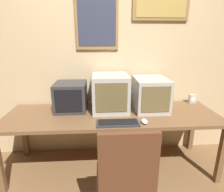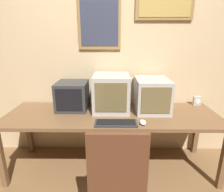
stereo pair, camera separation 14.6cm
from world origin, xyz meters
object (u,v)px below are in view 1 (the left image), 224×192
object	(u,v)px
keyboard_main	(118,123)
mouse_near_keyboard	(144,121)
desk_clock	(192,99)
monitor_center	(110,93)
monitor_left	(71,96)
monitor_right	(150,94)
office_chair	(125,189)

from	to	relation	value
keyboard_main	mouse_near_keyboard	distance (m)	0.26
desk_clock	monitor_center	bearing A→B (deg)	-171.62
monitor_left	monitor_right	distance (m)	0.92
keyboard_main	office_chair	distance (m)	0.61
keyboard_main	office_chair	bearing A→B (deg)	-89.64
monitor_left	monitor_right	size ratio (longest dim) A/B	0.80
mouse_near_keyboard	monitor_center	bearing A→B (deg)	128.10
desk_clock	monitor_left	bearing A→B (deg)	-174.87
office_chair	monitor_left	bearing A→B (deg)	117.84
monitor_center	desk_clock	world-z (taller)	monitor_center
monitor_left	monitor_right	bearing A→B (deg)	-1.87
office_chair	monitor_center	bearing A→B (deg)	93.30
desk_clock	monitor_right	bearing A→B (deg)	-164.57
monitor_center	desk_clock	size ratio (longest dim) A/B	4.00
mouse_near_keyboard	desk_clock	size ratio (longest dim) A/B	0.95
monitor_left	desk_clock	distance (m)	1.54
monitor_right	keyboard_main	distance (m)	0.60
mouse_near_keyboard	office_chair	size ratio (longest dim) A/B	0.11
monitor_left	desk_clock	world-z (taller)	monitor_left
keyboard_main	mouse_near_keyboard	bearing A→B (deg)	1.52
monitor_right	mouse_near_keyboard	distance (m)	0.45
monitor_right	desk_clock	world-z (taller)	monitor_right
monitor_center	monitor_right	bearing A→B (deg)	-1.16
keyboard_main	office_chair	xyz separation A→B (m)	(0.00, -0.54, -0.29)
monitor_left	mouse_near_keyboard	size ratio (longest dim) A/B	3.53
monitor_center	office_chair	xyz separation A→B (m)	(0.05, -0.95, -0.48)
monitor_right	office_chair	xyz separation A→B (m)	(-0.41, -0.94, -0.46)
mouse_near_keyboard	office_chair	distance (m)	0.67
monitor_center	keyboard_main	bearing A→B (deg)	-82.82
monitor_center	keyboard_main	distance (m)	0.45
monitor_right	mouse_near_keyboard	world-z (taller)	monitor_right
keyboard_main	office_chair	world-z (taller)	office_chair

